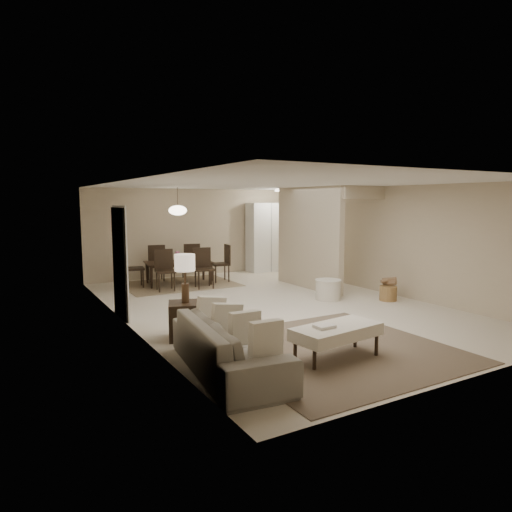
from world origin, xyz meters
TOP-DOWN VIEW (x-y plane):
  - floor at (0.00, 0.00)m, footprint 9.00×9.00m
  - ceiling at (0.00, 0.00)m, footprint 9.00×9.00m
  - back_wall at (0.00, 4.50)m, footprint 6.00×0.00m
  - left_wall at (-3.00, 0.00)m, footprint 0.00×9.00m
  - right_wall at (3.00, 0.00)m, footprint 0.00×9.00m
  - partition at (1.80, 1.25)m, footprint 0.15×2.50m
  - doorway at (-2.97, 0.60)m, footprint 0.04×0.90m
  - pantry_cabinet at (2.35, 4.15)m, footprint 1.20×0.55m
  - flush_light at (2.30, 3.20)m, footprint 0.44×0.44m
  - living_rug at (-0.74, -2.83)m, footprint 3.20×3.20m
  - sofa at (-2.45, -2.83)m, footprint 2.38×1.15m
  - ottoman_bench at (-0.94, -3.13)m, footprint 1.35×0.75m
  - side_table at (-2.40, -1.23)m, footprint 0.67×0.67m
  - table_lamp at (-2.40, -1.23)m, footprint 0.32×0.32m
  - round_pouf at (1.35, -0.10)m, footprint 0.57×0.57m
  - wicker_basket at (2.42, -0.83)m, footprint 0.43×0.43m
  - dining_rug at (-0.84, 3.28)m, footprint 2.80×2.10m
  - dining_table at (-0.84, 3.28)m, footprint 1.81×1.19m
  - dining_chairs at (-0.84, 3.28)m, footprint 2.71×2.13m
  - vase at (-0.84, 3.28)m, footprint 0.17×0.17m
  - yellow_mat at (2.51, 2.42)m, footprint 1.00×0.75m
  - pendant_light at (-0.84, 3.28)m, footprint 0.46×0.46m

SIDE VIEW (x-z plane):
  - floor at x=0.00m, z-range 0.00..0.00m
  - living_rug at x=-0.74m, z-range 0.00..0.01m
  - dining_rug at x=-0.84m, z-range 0.00..0.01m
  - yellow_mat at x=2.51m, z-range 0.00..0.01m
  - wicker_basket at x=2.42m, z-range 0.00..0.32m
  - round_pouf at x=1.35m, z-range 0.00..0.44m
  - side_table at x=-2.40m, z-range 0.00..0.58m
  - dining_table at x=-0.84m, z-range 0.00..0.59m
  - sofa at x=-2.45m, z-range 0.00..0.67m
  - ottoman_bench at x=-0.94m, z-range 0.14..0.60m
  - dining_chairs at x=-0.84m, z-range 0.00..1.00m
  - vase at x=-0.84m, z-range 0.59..0.74m
  - doorway at x=-2.97m, z-range 0.00..2.04m
  - pantry_cabinet at x=2.35m, z-range 0.00..2.10m
  - table_lamp at x=-2.40m, z-range 0.76..1.52m
  - back_wall at x=0.00m, z-range -1.75..4.25m
  - left_wall at x=-3.00m, z-range -3.25..5.75m
  - right_wall at x=3.00m, z-range -3.25..5.75m
  - partition at x=1.80m, z-range 0.00..2.50m
  - pendant_light at x=-0.84m, z-range 1.57..2.27m
  - flush_light at x=2.30m, z-range 2.44..2.48m
  - ceiling at x=0.00m, z-range 2.50..2.50m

